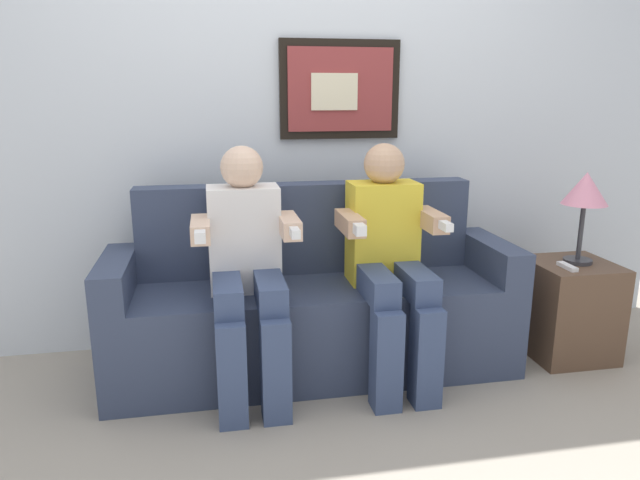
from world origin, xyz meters
TOP-DOWN VIEW (x-y plane):
  - ground_plane at (0.00, 0.00)m, footprint 5.65×5.65m
  - back_wall_assembly at (0.01, 0.76)m, footprint 4.34×0.10m
  - couch at (0.00, 0.33)m, footprint 1.94×0.58m
  - person_on_left at (-0.33, 0.16)m, footprint 0.46×0.56m
  - person_on_right at (0.33, 0.16)m, footprint 0.46×0.56m
  - side_table_right at (1.32, 0.22)m, footprint 0.40×0.40m
  - table_lamp at (1.34, 0.22)m, footprint 0.22×0.22m
  - spare_remote_on_table at (1.23, 0.14)m, footprint 0.04×0.13m

SIDE VIEW (x-z plane):
  - ground_plane at x=0.00m, z-range 0.00..0.00m
  - side_table_right at x=1.32m, z-range 0.00..0.50m
  - couch at x=0.00m, z-range -0.14..0.76m
  - spare_remote_on_table at x=1.23m, z-range 0.50..0.52m
  - person_on_left at x=-0.33m, z-range 0.05..1.16m
  - person_on_right at x=0.33m, z-range 0.05..1.16m
  - table_lamp at x=1.34m, z-range 0.63..1.09m
  - back_wall_assembly at x=0.01m, z-range 0.00..2.60m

